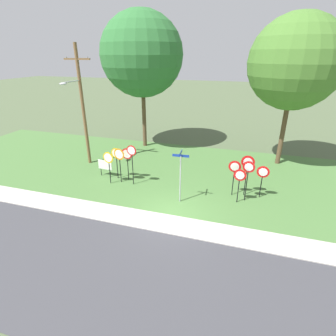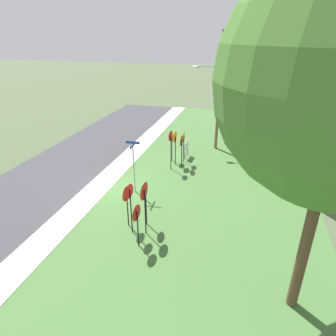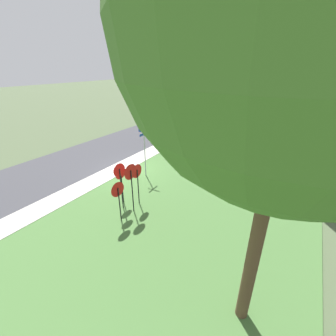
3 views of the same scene
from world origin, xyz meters
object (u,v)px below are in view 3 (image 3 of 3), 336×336
stop_sign_near_right (187,137)px  stop_sign_far_left (192,136)px  yield_sign_far_right (121,176)px  yield_sign_near_left (118,193)px  yield_sign_near_right (120,176)px  yield_sign_far_left (137,175)px  oak_tree_right (303,24)px  street_name_post (145,150)px  stop_sign_near_left (202,138)px  yield_sign_center (131,177)px  notice_board (206,144)px  stop_sign_far_right (193,137)px  stop_sign_far_center (198,140)px  utility_pole (242,93)px

stop_sign_near_right → stop_sign_far_left: stop_sign_near_right is taller
stop_sign_near_right → yield_sign_far_right: bearing=2.5°
yield_sign_near_left → yield_sign_near_right: yield_sign_near_right is taller
stop_sign_far_left → yield_sign_far_left: bearing=11.5°
yield_sign_near_right → oak_tree_right: bearing=80.3°
street_name_post → yield_sign_far_left: bearing=27.1°
stop_sign_near_left → street_name_post: size_ratio=0.71×
stop_sign_near_left → stop_sign_near_right: size_ratio=0.81×
yield_sign_center → street_name_post: 4.16m
yield_sign_center → street_name_post: street_name_post is taller
stop_sign_near_right → yield_sign_near_right: 7.37m
notice_board → stop_sign_far_right: bearing=-15.5°
yield_sign_center → stop_sign_far_right: bearing=-170.5°
stop_sign_near_left → stop_sign_far_center: bearing=6.5°
stop_sign_near_right → utility_pole: 6.24m
yield_sign_near_right → street_name_post: (-3.75, -1.27, -0.03)m
yield_sign_near_left → notice_board: bearing=-172.8°
stop_sign_near_left → stop_sign_far_right: bearing=-41.0°
stop_sign_near_left → utility_pole: (-3.55, 1.84, 3.18)m
stop_sign_near_right → stop_sign_far_right: (-0.96, 0.07, -0.22)m
yield_sign_near_left → yield_sign_center: (-0.93, 0.02, 0.45)m
street_name_post → utility_pole: size_ratio=0.36×
yield_sign_near_right → yield_sign_far_left: (-0.80, 0.45, -0.18)m
stop_sign_near_right → yield_sign_far_left: (6.58, 0.46, -0.29)m
stop_sign_far_left → yield_sign_near_right: bearing=8.2°
utility_pole → yield_sign_far_left: bearing=-9.6°
yield_sign_near_right → notice_board: bearing=-174.6°
stop_sign_near_right → yield_sign_near_left: stop_sign_near_right is taller
stop_sign_near_right → stop_sign_far_center: 0.95m
stop_sign_far_center → yield_sign_center: 7.96m
oak_tree_right → stop_sign_near_right: bearing=-144.4°
yield_sign_near_right → yield_sign_far_right: (-0.43, -0.37, -0.31)m
stop_sign_near_right → street_name_post: (3.62, -1.26, -0.14)m
yield_sign_center → oak_tree_right: size_ratio=0.24×
stop_sign_far_left → utility_pole: size_ratio=0.26×
yield_sign_far_left → yield_sign_center: 0.81m
street_name_post → stop_sign_near_right: bearing=157.7°
street_name_post → yield_sign_near_right: bearing=15.6°
stop_sign_far_left → utility_pole: (-3.46, 2.75, 3.16)m
stop_sign_near_right → yield_sign_far_left: 6.60m
stop_sign_far_left → oak_tree_right: size_ratio=0.21×
stop_sign_far_center → stop_sign_near_right: bearing=-45.1°
yield_sign_near_left → yield_sign_near_right: (-0.87, -0.65, 0.36)m
yield_sign_far_right → notice_board: size_ratio=1.74×
yield_sign_near_left → notice_board: 10.72m
stop_sign_far_left → stop_sign_far_right: stop_sign_far_right is taller
utility_pole → oak_tree_right: bearing=17.2°
utility_pole → notice_board: (2.57, -1.81, -4.00)m
stop_sign_far_right → yield_sign_far_right: bearing=5.0°
stop_sign_near_right → oak_tree_right: bearing=41.2°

